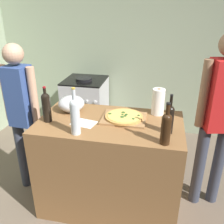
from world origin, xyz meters
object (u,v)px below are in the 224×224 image
(wine_bottle_dark, at_px, (75,115))
(stove, at_px, (86,108))
(wine_bottle_green, at_px, (169,118))
(wine_bottle_amber, at_px, (166,127))
(pizza, at_px, (124,116))
(mixing_bowl, at_px, (71,104))
(wine_bottle_clear, at_px, (46,106))
(paper_towel_roll, at_px, (158,102))
(person_in_stripes, at_px, (23,113))
(person_in_red, at_px, (219,114))

(wine_bottle_dark, xyz_separation_m, stove, (-0.44, 1.63, -0.66))
(wine_bottle_green, bearing_deg, wine_bottle_amber, -98.06)
(pizza, distance_m, mixing_bowl, 0.54)
(wine_bottle_dark, height_order, wine_bottle_clear, wine_bottle_dark)
(paper_towel_roll, bearing_deg, wine_bottle_amber, -82.07)
(wine_bottle_dark, bearing_deg, person_in_stripes, 153.55)
(wine_bottle_amber, relative_size, person_in_red, 0.19)
(wine_bottle_clear, bearing_deg, wine_bottle_dark, -27.06)
(wine_bottle_amber, bearing_deg, wine_bottle_green, 81.94)
(mixing_bowl, relative_size, wine_bottle_dark, 0.65)
(person_in_red, bearing_deg, wine_bottle_green, -143.47)
(mixing_bowl, bearing_deg, wine_bottle_green, -15.39)
(mixing_bowl, relative_size, person_in_red, 0.15)
(paper_towel_roll, relative_size, person_in_red, 0.15)
(wine_bottle_dark, distance_m, person_in_red, 1.28)
(wine_bottle_clear, relative_size, person_in_red, 0.19)
(pizza, bearing_deg, wine_bottle_green, -23.52)
(paper_towel_roll, xyz_separation_m, person_in_red, (0.54, -0.03, -0.06))
(wine_bottle_green, relative_size, person_in_red, 0.19)
(mixing_bowl, relative_size, wine_bottle_amber, 0.76)
(person_in_stripes, bearing_deg, person_in_red, 4.68)
(mixing_bowl, relative_size, wine_bottle_green, 0.76)
(mixing_bowl, height_order, wine_bottle_green, wine_bottle_green)
(paper_towel_roll, bearing_deg, person_in_red, -3.42)
(pizza, bearing_deg, mixing_bowl, 171.08)
(paper_towel_roll, bearing_deg, wine_bottle_green, -74.27)
(mixing_bowl, xyz_separation_m, wine_bottle_clear, (-0.13, -0.26, 0.07))
(paper_towel_roll, distance_m, wine_bottle_clear, 1.03)
(wine_bottle_dark, distance_m, wine_bottle_clear, 0.37)
(stove, bearing_deg, wine_bottle_amber, -54.90)
(paper_towel_roll, distance_m, wine_bottle_amber, 0.55)
(pizza, relative_size, wine_bottle_clear, 1.06)
(paper_towel_roll, distance_m, wine_bottle_green, 0.37)
(mixing_bowl, xyz_separation_m, wine_bottle_dark, (0.19, -0.42, 0.09))
(pizza, height_order, mixing_bowl, mixing_bowl)
(mixing_bowl, bearing_deg, wine_bottle_amber, -25.86)
(paper_towel_roll, bearing_deg, wine_bottle_dark, -140.39)
(wine_bottle_green, bearing_deg, paper_towel_roll, 105.73)
(pizza, relative_size, wine_bottle_amber, 1.03)
(wine_bottle_dark, distance_m, stove, 1.81)
(wine_bottle_dark, xyz_separation_m, wine_bottle_clear, (-0.33, 0.17, -0.02))
(wine_bottle_dark, xyz_separation_m, wine_bottle_amber, (0.71, -0.02, -0.03))
(mixing_bowl, relative_size, wine_bottle_clear, 0.78)
(stove, distance_m, person_in_red, 2.06)
(pizza, xyz_separation_m, person_in_red, (0.84, 0.16, 0.04))
(wine_bottle_clear, xyz_separation_m, person_in_red, (1.51, 0.33, -0.08))
(pizza, distance_m, wine_bottle_dark, 0.50)
(pizza, distance_m, wine_bottle_green, 0.44)
(wine_bottle_green, relative_size, stove, 0.36)
(mixing_bowl, height_order, person_in_red, person_in_red)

